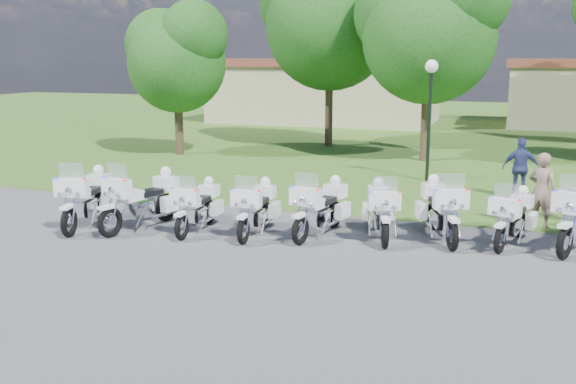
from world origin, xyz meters
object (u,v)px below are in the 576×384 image
(bystander_c, at_px, (521,168))
(bystander_a, at_px, (542,191))
(motorcycle_1, at_px, (143,199))
(motorcycle_2, at_px, (198,205))
(motorcycle_4, at_px, (321,207))
(motorcycle_6, at_px, (441,209))
(lamp_post, at_px, (431,90))
(motorcycle_7, at_px, (513,217))
(motorcycle_0, at_px, (87,197))
(motorcycle_5, at_px, (381,209))
(motorcycle_3, at_px, (257,207))

(bystander_c, bearing_deg, bystander_a, 93.39)
(motorcycle_1, xyz_separation_m, bystander_a, (9.30, 3.32, 0.21))
(motorcycle_2, distance_m, motorcycle_4, 3.02)
(motorcycle_6, bearing_deg, motorcycle_2, -8.07)
(motorcycle_1, distance_m, lamp_post, 10.71)
(motorcycle_4, bearing_deg, lamp_post, -89.89)
(motorcycle_1, height_order, motorcycle_4, motorcycle_1)
(motorcycle_4, relative_size, motorcycle_7, 1.09)
(motorcycle_0, bearing_deg, motorcycle_4, 178.04)
(motorcycle_6, bearing_deg, motorcycle_5, -5.80)
(motorcycle_2, xyz_separation_m, motorcycle_3, (1.47, 0.21, 0.02))
(motorcycle_3, xyz_separation_m, motorcycle_7, (5.82, 1.17, -0.01))
(lamp_post, bearing_deg, motorcycle_7, -67.86)
(motorcycle_4, distance_m, motorcycle_7, 4.39)
(motorcycle_3, distance_m, motorcycle_5, 2.96)
(motorcycle_5, bearing_deg, bystander_a, -166.30)
(motorcycle_3, relative_size, motorcycle_5, 1.01)
(bystander_a, bearing_deg, motorcycle_3, 45.67)
(motorcycle_5, relative_size, bystander_a, 1.21)
(motorcycle_7, bearing_deg, motorcycle_5, 23.00)
(motorcycle_2, bearing_deg, motorcycle_4, -170.95)
(motorcycle_2, bearing_deg, motorcycle_6, -170.29)
(motorcycle_0, relative_size, motorcycle_3, 1.11)
(motorcycle_0, xyz_separation_m, motorcycle_5, (7.17, 1.48, -0.07))
(motorcycle_7, distance_m, lamp_post, 8.04)
(motorcycle_3, bearing_deg, motorcycle_0, 5.73)
(bystander_a, distance_m, bystander_c, 3.53)
(motorcycle_3, relative_size, motorcycle_7, 1.04)
(motorcycle_0, relative_size, bystander_c, 1.39)
(bystander_c, bearing_deg, motorcycle_5, 56.66)
(motorcycle_0, bearing_deg, motorcycle_6, 178.73)
(motorcycle_6, bearing_deg, motorcycle_7, 161.35)
(motorcycle_5, relative_size, lamp_post, 0.56)
(motorcycle_7, bearing_deg, lamp_post, -53.19)
(motorcycle_5, xyz_separation_m, bystander_c, (3.08, 5.64, 0.25))
(motorcycle_1, distance_m, motorcycle_6, 7.24)
(lamp_post, bearing_deg, motorcycle_0, -128.85)
(motorcycle_1, xyz_separation_m, motorcycle_7, (8.68, 1.60, -0.10))
(motorcycle_2, distance_m, bystander_a, 8.50)
(motorcycle_7, bearing_deg, bystander_c, -76.72)
(motorcycle_6, xyz_separation_m, motorcycle_7, (1.61, 0.07, -0.07))
(motorcycle_3, distance_m, lamp_post, 9.09)
(motorcycle_1, xyz_separation_m, motorcycle_2, (1.39, 0.23, -0.11))
(motorcycle_3, xyz_separation_m, bystander_a, (6.44, 2.89, 0.30))
(motorcycle_0, bearing_deg, motorcycle_7, 177.21)
(motorcycle_2, distance_m, motorcycle_5, 4.44)
(motorcycle_2, height_order, bystander_a, bystander_a)
(motorcycle_4, height_order, motorcycle_5, motorcycle_4)
(motorcycle_1, height_order, bystander_c, bystander_c)
(lamp_post, xyz_separation_m, bystander_c, (3.01, -1.87, -2.19))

